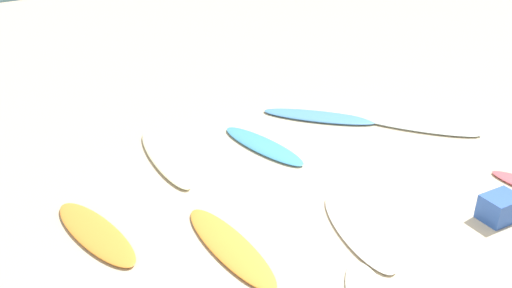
{
  "coord_description": "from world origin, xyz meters",
  "views": [
    {
      "loc": [
        -5.1,
        -4.46,
        4.66
      ],
      "look_at": [
        -0.4,
        2.56,
        0.3
      ],
      "focal_mm": 38.75,
      "sensor_mm": 36.0,
      "label": 1
    }
  ],
  "objects_px": {
    "surfboard_4": "(358,230)",
    "beach_cooler": "(500,208)",
    "surfboard_7": "(165,158)",
    "surfboard_0": "(95,233)",
    "surfboard_9": "(319,116)",
    "surfboard_8": "(230,246)",
    "surfboard_1": "(263,145)",
    "surfboard_5": "(414,125)"
  },
  "relations": [
    {
      "from": "beach_cooler",
      "to": "surfboard_9",
      "type": "bearing_deg",
      "value": 88.82
    },
    {
      "from": "surfboard_1",
      "to": "surfboard_5",
      "type": "relative_size",
      "value": 0.81
    },
    {
      "from": "surfboard_0",
      "to": "surfboard_4",
      "type": "distance_m",
      "value": 3.67
    },
    {
      "from": "surfboard_4",
      "to": "surfboard_1",
      "type": "bearing_deg",
      "value": -79.26
    },
    {
      "from": "surfboard_5",
      "to": "surfboard_9",
      "type": "relative_size",
      "value": 1.08
    },
    {
      "from": "surfboard_0",
      "to": "surfboard_8",
      "type": "xyz_separation_m",
      "value": [
        1.4,
        -1.3,
        -0.0
      ]
    },
    {
      "from": "surfboard_4",
      "to": "beach_cooler",
      "type": "xyz_separation_m",
      "value": [
        1.92,
        -0.88,
        0.16
      ]
    },
    {
      "from": "surfboard_9",
      "to": "surfboard_1",
      "type": "bearing_deg",
      "value": 153.07
    },
    {
      "from": "surfboard_4",
      "to": "surfboard_9",
      "type": "bearing_deg",
      "value": -103.77
    },
    {
      "from": "surfboard_7",
      "to": "beach_cooler",
      "type": "height_order",
      "value": "beach_cooler"
    },
    {
      "from": "surfboard_7",
      "to": "beach_cooler",
      "type": "bearing_deg",
      "value": -45.49
    },
    {
      "from": "surfboard_0",
      "to": "surfboard_9",
      "type": "bearing_deg",
      "value": -174.09
    },
    {
      "from": "surfboard_7",
      "to": "surfboard_9",
      "type": "distance_m",
      "value": 3.35
    },
    {
      "from": "surfboard_5",
      "to": "surfboard_7",
      "type": "distance_m",
      "value": 4.88
    },
    {
      "from": "surfboard_0",
      "to": "surfboard_7",
      "type": "height_order",
      "value": "surfboard_7"
    },
    {
      "from": "surfboard_9",
      "to": "surfboard_7",
      "type": "bearing_deg",
      "value": 136.84
    },
    {
      "from": "surfboard_1",
      "to": "beach_cooler",
      "type": "distance_m",
      "value": 4.07
    },
    {
      "from": "surfboard_5",
      "to": "surfboard_1",
      "type": "bearing_deg",
      "value": -52.3
    },
    {
      "from": "surfboard_7",
      "to": "surfboard_8",
      "type": "relative_size",
      "value": 1.1
    },
    {
      "from": "surfboard_1",
      "to": "surfboard_9",
      "type": "bearing_deg",
      "value": 6.29
    },
    {
      "from": "surfboard_1",
      "to": "surfboard_9",
      "type": "distance_m",
      "value": 1.71
    },
    {
      "from": "surfboard_1",
      "to": "surfboard_0",
      "type": "bearing_deg",
      "value": -173.46
    },
    {
      "from": "surfboard_4",
      "to": "surfboard_7",
      "type": "height_order",
      "value": "surfboard_7"
    },
    {
      "from": "surfboard_5",
      "to": "surfboard_7",
      "type": "height_order",
      "value": "surfboard_7"
    },
    {
      "from": "surfboard_4",
      "to": "beach_cooler",
      "type": "height_order",
      "value": "beach_cooler"
    },
    {
      "from": "surfboard_4",
      "to": "beach_cooler",
      "type": "relative_size",
      "value": 3.59
    },
    {
      "from": "surfboard_1",
      "to": "surfboard_7",
      "type": "bearing_deg",
      "value": 154.43
    },
    {
      "from": "surfboard_0",
      "to": "beach_cooler",
      "type": "relative_size",
      "value": 3.61
    },
    {
      "from": "beach_cooler",
      "to": "surfboard_4",
      "type": "bearing_deg",
      "value": 155.25
    },
    {
      "from": "surfboard_5",
      "to": "surfboard_8",
      "type": "distance_m",
      "value": 5.14
    },
    {
      "from": "surfboard_8",
      "to": "surfboard_5",
      "type": "bearing_deg",
      "value": 14.69
    },
    {
      "from": "surfboard_5",
      "to": "surfboard_9",
      "type": "xyz_separation_m",
      "value": [
        -1.3,
        1.35,
        0.0
      ]
    },
    {
      "from": "surfboard_0",
      "to": "surfboard_7",
      "type": "relative_size",
      "value": 0.85
    },
    {
      "from": "surfboard_9",
      "to": "surfboard_4",
      "type": "bearing_deg",
      "value": -162.39
    },
    {
      "from": "surfboard_4",
      "to": "surfboard_7",
      "type": "bearing_deg",
      "value": -50.92
    },
    {
      "from": "surfboard_0",
      "to": "surfboard_7",
      "type": "bearing_deg",
      "value": -149.2
    },
    {
      "from": "surfboard_0",
      "to": "surfboard_9",
      "type": "relative_size",
      "value": 0.86
    },
    {
      "from": "surfboard_4",
      "to": "surfboard_5",
      "type": "height_order",
      "value": "surfboard_5"
    },
    {
      "from": "surfboard_8",
      "to": "beach_cooler",
      "type": "relative_size",
      "value": 3.84
    },
    {
      "from": "surfboard_0",
      "to": "surfboard_7",
      "type": "xyz_separation_m",
      "value": [
        1.74,
        1.42,
        0.01
      ]
    },
    {
      "from": "surfboard_5",
      "to": "surfboard_7",
      "type": "xyz_separation_m",
      "value": [
        -4.65,
        1.48,
        0.0
      ]
    },
    {
      "from": "surfboard_0",
      "to": "surfboard_4",
      "type": "bearing_deg",
      "value": 138.76
    }
  ]
}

